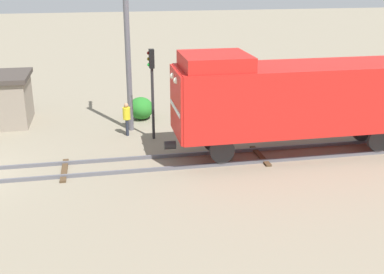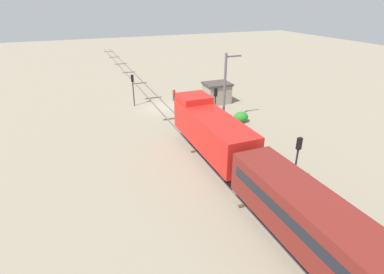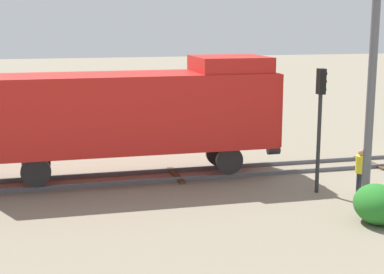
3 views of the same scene
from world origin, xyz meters
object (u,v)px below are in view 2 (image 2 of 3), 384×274
traffic_signal_far (297,154)px  relay_hut (217,93)px  worker_near_track (174,94)px  locomotive (210,129)px  passenger_car_leading (327,234)px  traffic_signal_near (133,84)px  catenary_mast (225,87)px  traffic_signal_mid (215,101)px  worker_by_signal (216,114)px

traffic_signal_far → relay_hut: bearing=-100.8°
traffic_signal_far → worker_near_track: (1.20, -23.46, -1.96)m
locomotive → passenger_car_leading: bearing=90.0°
traffic_signal_near → catenary_mast: (-8.26, 9.62, 1.27)m
traffic_signal_mid → traffic_signal_far: traffic_signal_mid is taller
traffic_signal_mid → traffic_signal_far: size_ratio=1.05×
traffic_signal_mid → worker_by_signal: 2.58m
traffic_signal_far → catenary_mast: catenary_mast is taller
traffic_signal_mid → catenary_mast: size_ratio=0.57×
catenary_mast → relay_hut: (-2.44, -6.67, -2.76)m
traffic_signal_near → traffic_signal_far: bearing=106.2°
relay_hut → traffic_signal_near: bearing=-15.4°
worker_near_track → worker_by_signal: (-1.80, 9.46, 0.00)m
locomotive → traffic_signal_near: locomotive is taller
locomotive → worker_near_track: 16.93m
traffic_signal_near → traffic_signal_far: traffic_signal_far is taller
passenger_car_leading → traffic_signal_far: (-3.60, -6.54, 0.43)m
traffic_signal_far → worker_by_signal: 14.15m
traffic_signal_far → relay_hut: size_ratio=1.22×
worker_near_track → locomotive: bearing=39.6°
locomotive → passenger_car_leading: size_ratio=0.83×
catenary_mast → relay_hut: 7.62m
passenger_car_leading → worker_by_signal: (-4.20, -20.54, -1.53)m
traffic_signal_far → catenary_mast: 13.88m
traffic_signal_far → worker_by_signal: (-0.60, -14.00, -1.96)m
traffic_signal_near → catenary_mast: bearing=130.6°
passenger_car_leading → traffic_signal_far: size_ratio=3.29×
traffic_signal_near → relay_hut: 11.20m
passenger_car_leading → traffic_signal_far: 7.48m
locomotive → traffic_signal_mid: (-3.40, -5.95, 0.33)m
relay_hut → worker_by_signal: bearing=62.8°
catenary_mast → locomotive: bearing=53.9°
catenary_mast → traffic_signal_near: bearing=-49.4°
locomotive → worker_near_track: bearing=-98.2°
worker_by_signal → traffic_signal_far: bearing=98.4°
traffic_signal_mid → catenary_mast: bearing=-148.9°
traffic_signal_far → traffic_signal_near: bearing=-73.8°
traffic_signal_mid → worker_near_track: 10.96m
catenary_mast → worker_by_signal: bearing=-16.3°
traffic_signal_far → worker_near_track: 23.57m
catenary_mast → passenger_car_leading: bearing=76.0°
traffic_signal_mid → relay_hut: 8.87m
traffic_signal_far → catenary_mast: bearing=-96.1°
passenger_car_leading → locomotive: bearing=-90.0°
passenger_car_leading → traffic_signal_mid: size_ratio=3.12×
traffic_signal_mid → catenary_mast: (-1.66, -1.00, 1.04)m
passenger_car_leading → traffic_signal_near: 30.09m
passenger_car_leading → worker_near_track: size_ratio=8.24×
locomotive → relay_hut: bearing=-118.8°
traffic_signal_near → catenary_mast: catenary_mast is taller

